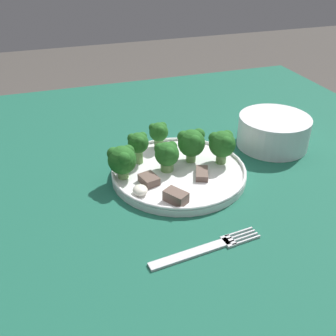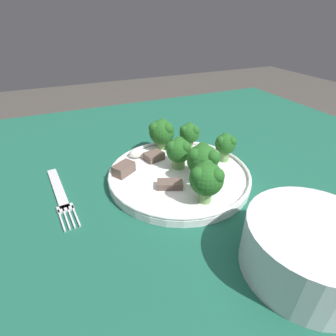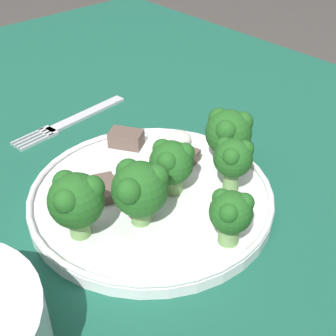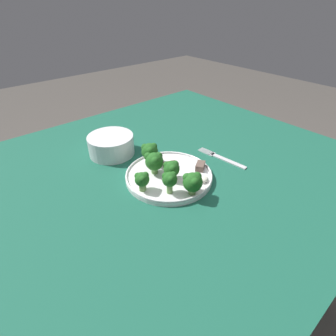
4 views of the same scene
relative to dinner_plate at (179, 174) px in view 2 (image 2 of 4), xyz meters
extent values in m
cube|color=#195642|center=(0.04, 0.05, -0.02)|extent=(1.16, 1.02, 0.03)
cylinder|color=brown|center=(-0.48, -0.40, -0.39)|extent=(0.06, 0.06, 0.70)
cylinder|color=white|center=(0.00, 0.00, 0.00)|extent=(0.25, 0.25, 0.01)
torus|color=white|center=(0.00, 0.00, 0.01)|extent=(0.25, 0.25, 0.01)
cube|color=silver|center=(0.20, -0.06, -0.01)|extent=(0.03, 0.13, 0.00)
cube|color=silver|center=(0.19, 0.01, -0.01)|extent=(0.03, 0.02, 0.00)
cube|color=silver|center=(0.20, 0.03, -0.01)|extent=(0.01, 0.05, 0.00)
cube|color=silver|center=(0.19, 0.03, -0.01)|extent=(0.01, 0.05, 0.00)
cube|color=silver|center=(0.19, 0.03, -0.01)|extent=(0.01, 0.05, 0.00)
cube|color=silver|center=(0.18, 0.03, -0.01)|extent=(0.01, 0.05, 0.00)
cylinder|color=silver|center=(-0.05, 0.23, 0.02)|extent=(0.15, 0.15, 0.06)
cylinder|color=silver|center=(-0.05, 0.23, 0.02)|extent=(0.12, 0.12, 0.05)
cylinder|color=#709E56|center=(0.00, 0.09, 0.01)|extent=(0.02, 0.02, 0.02)
sphere|color=#215B1E|center=(0.00, 0.09, 0.04)|extent=(0.05, 0.05, 0.05)
sphere|color=#215B1E|center=(0.01, 0.09, 0.05)|extent=(0.02, 0.02, 0.02)
sphere|color=#215B1E|center=(-0.01, 0.10, 0.05)|extent=(0.02, 0.02, 0.02)
sphere|color=#215B1E|center=(-0.01, 0.07, 0.05)|extent=(0.02, 0.02, 0.02)
cylinder|color=#709E56|center=(-0.01, -0.02, 0.01)|extent=(0.02, 0.02, 0.02)
sphere|color=#215B1E|center=(-0.01, -0.02, 0.04)|extent=(0.04, 0.04, 0.04)
sphere|color=#215B1E|center=(0.01, -0.02, 0.05)|extent=(0.02, 0.02, 0.02)
sphere|color=#215B1E|center=(-0.01, -0.01, 0.05)|extent=(0.02, 0.02, 0.02)
sphere|color=#215B1E|center=(-0.01, -0.03, 0.05)|extent=(0.02, 0.02, 0.02)
cylinder|color=#709E56|center=(-0.01, -0.10, 0.01)|extent=(0.02, 0.02, 0.02)
sphere|color=#215B1E|center=(-0.01, -0.10, 0.04)|extent=(0.05, 0.05, 0.05)
sphere|color=#215B1E|center=(0.01, -0.10, 0.05)|extent=(0.02, 0.02, 0.02)
sphere|color=#215B1E|center=(-0.02, -0.09, 0.05)|extent=(0.02, 0.02, 0.02)
sphere|color=#215B1E|center=(-0.02, -0.12, 0.05)|extent=(0.02, 0.02, 0.02)
cylinder|color=#709E56|center=(-0.10, -0.01, 0.01)|extent=(0.02, 0.02, 0.02)
sphere|color=#215B1E|center=(-0.10, -0.01, 0.04)|extent=(0.04, 0.04, 0.04)
sphere|color=#215B1E|center=(-0.09, -0.01, 0.05)|extent=(0.02, 0.02, 0.02)
sphere|color=#215B1E|center=(-0.10, 0.00, 0.05)|extent=(0.02, 0.02, 0.02)
sphere|color=#215B1E|center=(-0.10, -0.02, 0.05)|extent=(0.02, 0.02, 0.02)
cylinder|color=#709E56|center=(-0.03, 0.03, 0.01)|extent=(0.02, 0.02, 0.02)
sphere|color=#215B1E|center=(-0.03, 0.03, 0.04)|extent=(0.05, 0.05, 0.05)
sphere|color=#215B1E|center=(-0.01, 0.03, 0.05)|extent=(0.02, 0.02, 0.02)
sphere|color=#215B1E|center=(-0.03, 0.05, 0.05)|extent=(0.02, 0.02, 0.02)
sphere|color=#215B1E|center=(-0.03, 0.02, 0.05)|extent=(0.02, 0.02, 0.02)
cylinder|color=#709E56|center=(-0.05, -0.06, 0.02)|extent=(0.02, 0.02, 0.03)
sphere|color=#215B1E|center=(-0.05, -0.06, 0.05)|extent=(0.04, 0.04, 0.04)
sphere|color=#215B1E|center=(-0.04, -0.06, 0.05)|extent=(0.02, 0.02, 0.02)
sphere|color=#215B1E|center=(-0.06, -0.05, 0.05)|extent=(0.02, 0.02, 0.02)
sphere|color=#215B1E|center=(-0.06, -0.07, 0.05)|extent=(0.02, 0.02, 0.02)
cube|color=brown|center=(0.09, -0.04, 0.01)|extent=(0.04, 0.04, 0.02)
cube|color=brown|center=(0.02, -0.06, 0.01)|extent=(0.04, 0.03, 0.01)
cube|color=brown|center=(0.03, 0.03, 0.01)|extent=(0.05, 0.04, 0.01)
ellipsoid|color=silver|center=(0.05, -0.09, 0.01)|extent=(0.03, 0.03, 0.02)
camera|label=1|loc=(0.58, -0.21, 0.38)|focal=42.00mm
camera|label=2|loc=(0.17, 0.35, 0.25)|focal=28.00mm
camera|label=3|loc=(-0.29, 0.24, 0.30)|focal=50.00mm
camera|label=4|loc=(-0.40, -0.46, 0.44)|focal=28.00mm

